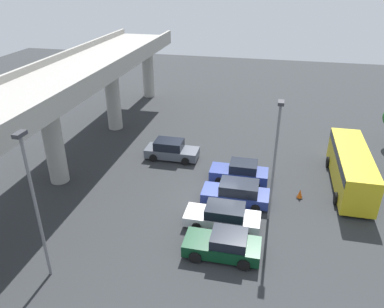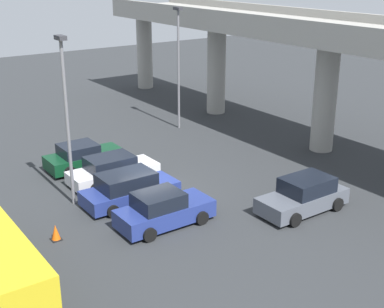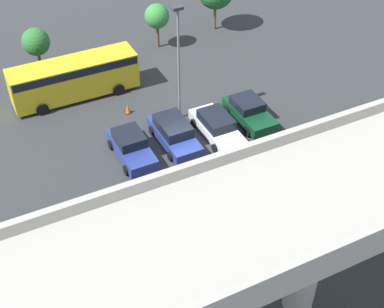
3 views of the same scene
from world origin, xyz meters
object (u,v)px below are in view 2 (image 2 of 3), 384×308
object	(u,v)px
parked_car_3	(163,210)
lamp_post_near_aisle	(66,110)
lamp_post_mid_lot	(178,60)
traffic_cone	(56,233)
parked_car_0	(83,157)
parked_car_1	(112,170)
parked_car_4	(304,196)
parked_car_2	(129,189)

from	to	relation	value
parked_car_3	lamp_post_near_aisle	distance (m)	6.48
lamp_post_near_aisle	lamp_post_mid_lot	size ratio (longest dim) A/B	0.97
parked_car_3	traffic_cone	bearing A→B (deg)	161.71
lamp_post_near_aisle	parked_car_0	bearing A→B (deg)	149.66
parked_car_1	parked_car_4	distance (m)	10.21
lamp_post_mid_lot	traffic_cone	world-z (taller)	lamp_post_mid_lot
parked_car_1	parked_car_2	size ratio (longest dim) A/B	1.02
parked_car_0	lamp_post_near_aisle	world-z (taller)	lamp_post_near_aisle
parked_car_4	lamp_post_near_aisle	world-z (taller)	lamp_post_near_aisle
parked_car_3	lamp_post_near_aisle	size ratio (longest dim) A/B	0.54
parked_car_4	parked_car_2	bearing A→B (deg)	-41.25
parked_car_0	parked_car_4	size ratio (longest dim) A/B	0.96
parked_car_0	lamp_post_mid_lot	xyz separation A→B (m)	(-3.56, 8.95, 4.18)
parked_car_1	traffic_cone	bearing A→B (deg)	-138.51
parked_car_4	lamp_post_mid_lot	size ratio (longest dim) A/B	0.54
lamp_post_mid_lot	traffic_cone	bearing A→B (deg)	-51.59
parked_car_2	parked_car_4	size ratio (longest dim) A/B	1.04
parked_car_0	parked_car_2	distance (m)	5.59
lamp_post_near_aisle	traffic_cone	world-z (taller)	lamp_post_near_aisle
parked_car_1	parked_car_3	world-z (taller)	parked_car_3
parked_car_3	parked_car_1	bearing A→B (deg)	85.60
lamp_post_mid_lot	parked_car_0	bearing A→B (deg)	-68.29
parked_car_2	traffic_cone	size ratio (longest dim) A/B	6.78
parked_car_3	lamp_post_mid_lot	world-z (taller)	lamp_post_mid_lot
parked_car_0	parked_car_2	world-z (taller)	parked_car_2
parked_car_1	lamp_post_near_aisle	bearing A→B (deg)	-154.19
parked_car_2	parked_car_4	world-z (taller)	parked_car_4
parked_car_1	parked_car_2	world-z (taller)	parked_car_2
parked_car_0	parked_car_3	size ratio (longest dim) A/B	0.99
lamp_post_mid_lot	traffic_cone	distance (m)	17.77
parked_car_1	traffic_cone	distance (m)	6.61
lamp_post_near_aisle	lamp_post_mid_lot	bearing A→B (deg)	124.04
parked_car_4	traffic_cone	distance (m)	11.47
lamp_post_mid_lot	parked_car_4	bearing A→B (deg)	-10.51
parked_car_0	traffic_cone	xyz separation A→B (m)	(7.10, -4.50, -0.38)
parked_car_1	parked_car_4	world-z (taller)	parked_car_4
parked_car_1	lamp_post_near_aisle	world-z (taller)	lamp_post_near_aisle
parked_car_0	parked_car_2	size ratio (longest dim) A/B	0.92
parked_car_3	parked_car_4	distance (m)	6.74
parked_car_3	parked_car_4	xyz separation A→B (m)	(2.56, 6.23, 0.02)
parked_car_2	parked_car_4	bearing A→B (deg)	-41.25
parked_car_1	parked_car_3	bearing A→B (deg)	-94.40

